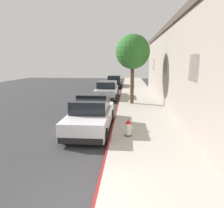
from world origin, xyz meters
name	(u,v)px	position (x,y,z in m)	size (l,w,h in m)	color
ground_plane	(58,110)	(-4.33, 10.00, -0.10)	(33.79, 60.00, 0.20)	#353538
sidewalk_pavement	(142,109)	(1.67, 10.00, 0.08)	(3.34, 60.00, 0.15)	#ADA89E
curb_painted_edge	(117,109)	(-0.04, 10.00, 0.08)	(0.08, 60.00, 0.15)	maroon
storefront_building	(219,67)	(7.12, 11.25, 2.95)	(7.80, 23.93, 5.89)	gray
police_cruiser	(91,115)	(-1.10, 5.59, 0.74)	(1.94, 4.84, 1.68)	white
parked_car_silver_ahead	(107,90)	(-1.27, 14.86, 0.74)	(1.94, 4.84, 1.56)	#B2B5BA
parked_car_dark_far	(114,81)	(-1.19, 23.95, 0.74)	(1.94, 4.84, 1.56)	black
fire_hydrant	(128,128)	(0.72, 4.36, 0.50)	(0.44, 0.40, 0.76)	#4C4C51
street_tree	(133,52)	(0.99, 11.68, 4.03)	(2.56, 2.56, 5.18)	brown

